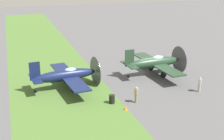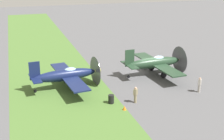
{
  "view_description": "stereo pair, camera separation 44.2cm",
  "coord_description": "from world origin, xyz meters",
  "px_view_note": "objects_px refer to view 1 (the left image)",
  "views": [
    {
      "loc": [
        35.13,
        -16.55,
        13.26
      ],
      "look_at": [
        1.41,
        -5.22,
        1.4
      ],
      "focal_mm": 49.53,
      "sensor_mm": 36.0,
      "label": 1
    },
    {
      "loc": [
        35.27,
        -16.13,
        13.26
      ],
      "look_at": [
        1.41,
        -5.22,
        1.4
      ],
      "focal_mm": 49.53,
      "sensor_mm": 36.0,
      "label": 2
    }
  ],
  "objects_px": {
    "ground_crew_mechanic": "(136,94)",
    "fuel_drum": "(112,99)",
    "airplane_lead": "(155,63)",
    "runway_marker_cone": "(126,108)",
    "ground_crew_chief": "(200,84)",
    "airplane_wingman": "(66,75)"
  },
  "relations": [
    {
      "from": "ground_crew_mechanic",
      "to": "fuel_drum",
      "type": "height_order",
      "value": "ground_crew_mechanic"
    },
    {
      "from": "airplane_lead",
      "to": "ground_crew_mechanic",
      "type": "height_order",
      "value": "airplane_lead"
    },
    {
      "from": "airplane_lead",
      "to": "fuel_drum",
      "type": "relative_size",
      "value": 11.94
    },
    {
      "from": "airplane_lead",
      "to": "runway_marker_cone",
      "type": "distance_m",
      "value": 11.47
    },
    {
      "from": "runway_marker_cone",
      "to": "ground_crew_mechanic",
      "type": "bearing_deg",
      "value": 127.41
    },
    {
      "from": "fuel_drum",
      "to": "ground_crew_mechanic",
      "type": "bearing_deg",
      "value": 75.22
    },
    {
      "from": "fuel_drum",
      "to": "runway_marker_cone",
      "type": "xyz_separation_m",
      "value": [
        1.89,
        0.77,
        -0.23
      ]
    },
    {
      "from": "ground_crew_chief",
      "to": "fuel_drum",
      "type": "relative_size",
      "value": 1.92
    },
    {
      "from": "ground_crew_chief",
      "to": "fuel_drum",
      "type": "bearing_deg",
      "value": -26.5
    },
    {
      "from": "airplane_lead",
      "to": "runway_marker_cone",
      "type": "xyz_separation_m",
      "value": [
        8.69,
        -7.36,
        -1.38
      ]
    },
    {
      "from": "ground_crew_chief",
      "to": "runway_marker_cone",
      "type": "bearing_deg",
      "value": -15.24
    },
    {
      "from": "ground_crew_chief",
      "to": "ground_crew_mechanic",
      "type": "relative_size",
      "value": 1.0
    },
    {
      "from": "airplane_wingman",
      "to": "fuel_drum",
      "type": "distance_m",
      "value": 6.81
    },
    {
      "from": "airplane_wingman",
      "to": "ground_crew_mechanic",
      "type": "height_order",
      "value": "airplane_wingman"
    },
    {
      "from": "airplane_lead",
      "to": "fuel_drum",
      "type": "height_order",
      "value": "airplane_lead"
    },
    {
      "from": "airplane_wingman",
      "to": "ground_crew_mechanic",
      "type": "distance_m",
      "value": 8.73
    },
    {
      "from": "airplane_lead",
      "to": "fuel_drum",
      "type": "xyz_separation_m",
      "value": [
        6.8,
        -8.12,
        -1.15
      ]
    },
    {
      "from": "ground_crew_chief",
      "to": "airplane_lead",
      "type": "bearing_deg",
      "value": -98.61
    },
    {
      "from": "airplane_wingman",
      "to": "fuel_drum",
      "type": "height_order",
      "value": "airplane_wingman"
    },
    {
      "from": "ground_crew_mechanic",
      "to": "runway_marker_cone",
      "type": "distance_m",
      "value": 2.18
    },
    {
      "from": "ground_crew_mechanic",
      "to": "airplane_lead",
      "type": "bearing_deg",
      "value": -150.38
    },
    {
      "from": "airplane_wingman",
      "to": "fuel_drum",
      "type": "relative_size",
      "value": 11.65
    }
  ]
}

